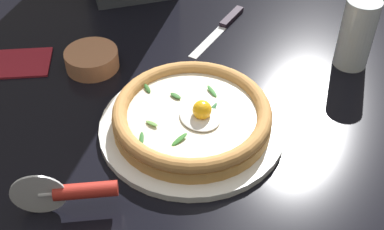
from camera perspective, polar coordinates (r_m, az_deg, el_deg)
ground_plane at (r=0.85m, az=-3.21°, el=-1.70°), size 2.40×2.40×0.03m
pizza_plate at (r=0.83m, az=0.00°, el=-1.33°), size 0.30×0.30×0.01m
pizza at (r=0.81m, az=0.02°, el=-0.03°), size 0.25×0.25×0.06m
side_bowl at (r=0.97m, az=-11.18°, el=6.14°), size 0.10×0.10×0.04m
pizza_cutter at (r=0.71m, az=-13.37°, el=-8.39°), size 0.07×0.14×0.08m
table_knife at (r=1.08m, az=3.71°, el=10.16°), size 0.11×0.19×0.01m
drinking_glass at (r=0.98m, az=17.88°, el=8.24°), size 0.06×0.06×0.13m
folded_napkin at (r=1.02m, az=-19.49°, el=5.57°), size 0.14×0.17×0.01m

